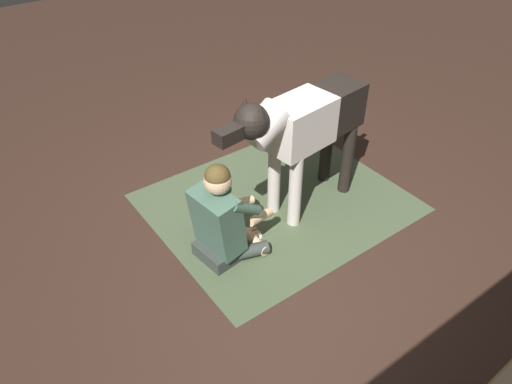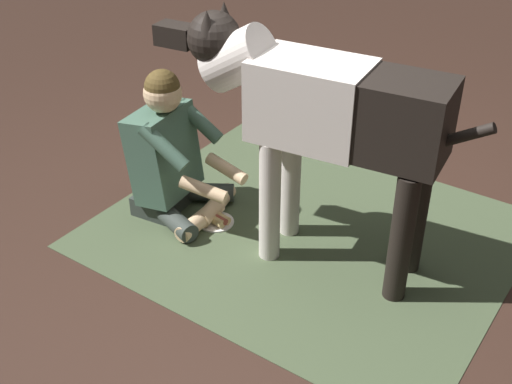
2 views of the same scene
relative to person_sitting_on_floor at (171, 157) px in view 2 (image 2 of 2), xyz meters
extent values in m
plane|color=#37241B|center=(-0.67, -0.11, -0.36)|extent=(15.25, 15.25, 0.00)
cube|color=#465439|center=(-0.76, -0.26, -0.36)|extent=(2.19, 1.87, 0.01)
cube|color=#353D38|center=(0.08, 0.01, -0.30)|extent=(0.28, 0.37, 0.12)
cylinder|color=#353D38|center=(-0.06, -0.16, -0.30)|extent=(0.40, 0.30, 0.11)
cylinder|color=beige|center=(-0.22, -0.11, -0.30)|extent=(0.16, 0.37, 0.09)
cylinder|color=#353D38|center=(-0.10, 0.14, -0.30)|extent=(0.41, 0.23, 0.11)
cylinder|color=beige|center=(-0.24, 0.06, -0.30)|extent=(0.11, 0.36, 0.09)
cube|color=#436453|center=(0.05, 0.01, 0.02)|extent=(0.32, 0.43, 0.54)
cylinder|color=#436453|center=(-0.07, -0.18, 0.17)|extent=(0.30, 0.11, 0.24)
cylinder|color=beige|center=(-0.27, -0.16, -0.06)|extent=(0.27, 0.08, 0.12)
cylinder|color=#436453|center=(-0.11, 0.16, 0.17)|extent=(0.30, 0.11, 0.24)
cylinder|color=beige|center=(-0.30, 0.09, -0.06)|extent=(0.28, 0.14, 0.12)
sphere|color=beige|center=(0.02, 0.00, 0.38)|extent=(0.21, 0.21, 0.21)
sphere|color=brown|center=(0.02, 0.00, 0.42)|extent=(0.19, 0.19, 0.19)
cylinder|color=silver|center=(-0.70, 0.04, -0.02)|extent=(0.11, 0.11, 0.69)
cylinder|color=silver|center=(-0.67, -0.20, -0.02)|extent=(0.11, 0.11, 0.69)
cylinder|color=black|center=(-1.39, -0.04, -0.02)|extent=(0.11, 0.11, 0.69)
cylinder|color=black|center=(-1.36, -0.29, -0.02)|extent=(0.11, 0.11, 0.69)
cube|color=silver|center=(-0.83, -0.10, 0.52)|extent=(0.58, 0.42, 0.40)
cube|color=black|center=(-1.24, -0.15, 0.52)|extent=(0.51, 0.39, 0.38)
cylinder|color=silver|center=(-0.44, -0.05, 0.66)|extent=(0.42, 0.29, 0.37)
sphere|color=black|center=(-0.31, -0.04, 0.74)|extent=(0.27, 0.27, 0.27)
cube|color=black|center=(-0.09, -0.01, 0.72)|extent=(0.21, 0.14, 0.11)
cone|color=black|center=(-0.33, 0.04, 0.84)|extent=(0.10, 0.10, 0.12)
cone|color=black|center=(-0.31, -0.12, 0.84)|extent=(0.10, 0.10, 0.12)
cylinder|color=black|center=(-1.50, -0.18, 0.48)|extent=(0.36, 0.09, 0.23)
cylinder|color=white|center=(-0.28, -0.03, -0.36)|extent=(0.21, 0.21, 0.01)
cylinder|color=#D8B778|center=(-0.28, -0.05, -0.33)|extent=(0.16, 0.07, 0.05)
cylinder|color=#D8B778|center=(-0.28, -0.01, -0.33)|extent=(0.16, 0.07, 0.05)
cylinder|color=#973F32|center=(-0.28, -0.03, -0.32)|extent=(0.17, 0.06, 0.04)
camera|label=1|loc=(1.49, 2.47, 2.51)|focal=34.53mm
camera|label=2|loc=(-2.23, 2.38, 1.82)|focal=46.00mm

